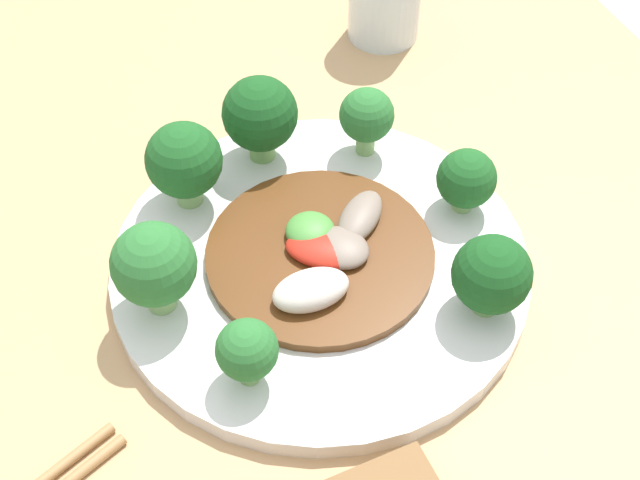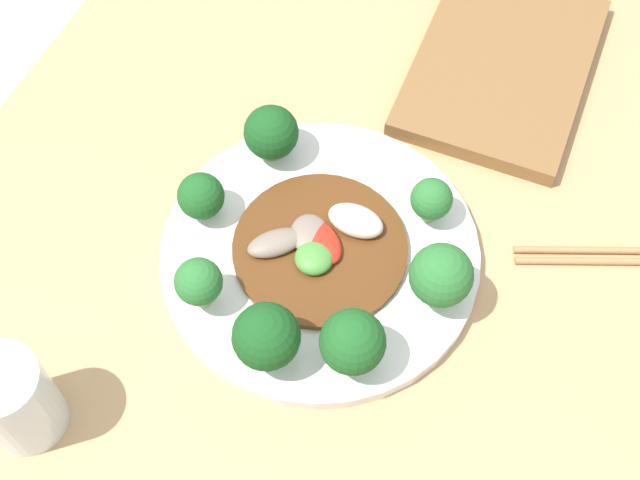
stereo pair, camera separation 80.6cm
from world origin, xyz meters
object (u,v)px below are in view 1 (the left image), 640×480
Objects in this scene: broccoli_northwest at (247,351)px; broccoli_north at (154,266)px; broccoli_southwest at (492,275)px; broccoli_east at (260,115)px; broccoli_southeast at (367,116)px; stirfry_center at (323,253)px; broccoli_northeast at (184,161)px; plate at (320,265)px; broccoli_south at (466,179)px.

broccoli_north is at bearing 25.29° from broccoli_northwest.
broccoli_east is at bearing 24.79° from broccoli_southwest.
stirfry_center is at bearing 141.90° from broccoli_southeast.
broccoli_east is 0.21m from broccoli_northwest.
broccoli_southeast is 0.08m from broccoli_east.
broccoli_northeast is (-0.00, 0.15, 0.00)m from broccoli_southeast.
broccoli_southeast is at bearing -39.52° from plate.
broccoli_northwest is (-0.17, 0.16, -0.01)m from broccoli_southeast.
broccoli_northeast reaches higher than broccoli_southeast.
broccoli_east is (0.03, 0.08, 0.01)m from broccoli_southeast.
broccoli_southeast is at bearing 4.45° from broccoli_southwest.
stirfry_center is at bearing -150.57° from plate.
stirfry_center is at bearing 95.01° from broccoli_south.
broccoli_northeast is at bearing 42.66° from broccoli_southwest.
broccoli_southwest is 1.19× the size of broccoli_south.
stirfry_center reaches higher than plate.
broccoli_north is at bearing 67.70° from broccoli_southwest.
broccoli_north is 1.16× the size of broccoli_southwest.
broccoli_southwest is at bearing -132.38° from stirfry_center.
broccoli_north reaches higher than broccoli_northeast.
plate is 0.13m from broccoli_south.
broccoli_southwest is 0.22m from broccoli_east.
broccoli_southeast is 0.23m from broccoli_northwest.
broccoli_east reaches higher than broccoli_southeast.
broccoli_northeast is (-0.03, 0.07, -0.00)m from broccoli_east.
broccoli_north is 0.24m from broccoli_south.
broccoli_southwest is 0.24m from broccoli_northeast.
broccoli_north is 1.40× the size of broccoli_northwest.
broccoli_east is 1.40× the size of broccoli_south.
broccoli_northeast is 1.37× the size of broccoli_northwest.
broccoli_east is (0.12, -0.12, 0.00)m from broccoli_north.
broccoli_north reaches higher than broccoli_southwest.
broccoli_southeast is (0.09, -0.08, 0.04)m from plate.
broccoli_northeast reaches higher than broccoli_northwest.
broccoli_east reaches higher than plate.
broccoli_south is 0.12m from stirfry_center.
broccoli_southeast is at bearing -38.10° from stirfry_center.
broccoli_south is 0.32× the size of stirfry_center.
broccoli_northwest reaches higher than stirfry_center.
broccoli_northeast is at bearing -27.26° from broccoli_north.
broccoli_southeast is 0.82× the size of broccoli_north.
broccoli_southeast reaches higher than plate.
broccoli_south is (0.01, -0.12, 0.04)m from plate.
broccoli_northeast reaches higher than broccoli_south.
broccoli_south is 1.01× the size of broccoli_northwest.
broccoli_southwest is at bearing 161.70° from broccoli_south.
broccoli_northeast is 0.12m from stirfry_center.
plate is at bearing 47.15° from broccoli_southwest.
broccoli_south is at bearing -66.99° from broccoli_northwest.
broccoli_north is 0.98× the size of broccoli_east.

